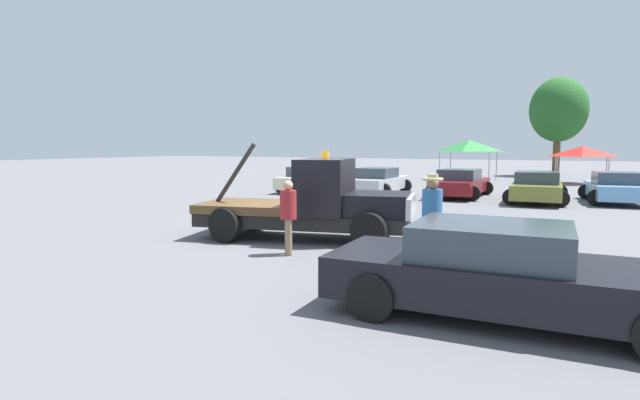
{
  "coord_description": "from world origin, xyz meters",
  "views": [
    {
      "loc": [
        6.36,
        -11.23,
        2.43
      ],
      "look_at": [
        0.5,
        0.0,
        1.05
      ],
      "focal_mm": 28.0,
      "sensor_mm": 36.0,
      "label": 1
    }
  ],
  "objects_px": {
    "parked_car_cream": "(310,179)",
    "parked_car_maroon": "(460,183)",
    "canopy_tent_green": "(469,146)",
    "tree_left": "(559,110)",
    "foreground_car": "(505,273)",
    "parked_car_olive": "(537,187)",
    "parked_car_skyblue": "(615,188)",
    "person_near_truck": "(432,212)",
    "canopy_tent_red": "(582,151)",
    "tow_truck": "(315,205)",
    "person_at_hood": "(288,212)",
    "parked_car_silver": "(378,181)"
  },
  "relations": [
    {
      "from": "canopy_tent_red",
      "to": "tow_truck",
      "type": "bearing_deg",
      "value": -103.84
    },
    {
      "from": "parked_car_cream",
      "to": "parked_car_skyblue",
      "type": "bearing_deg",
      "value": -85.76
    },
    {
      "from": "parked_car_maroon",
      "to": "parked_car_olive",
      "type": "relative_size",
      "value": 0.97
    },
    {
      "from": "parked_car_olive",
      "to": "tree_left",
      "type": "bearing_deg",
      "value": -2.32
    },
    {
      "from": "parked_car_olive",
      "to": "canopy_tent_green",
      "type": "height_order",
      "value": "canopy_tent_green"
    },
    {
      "from": "canopy_tent_green",
      "to": "tree_left",
      "type": "relative_size",
      "value": 0.43
    },
    {
      "from": "person_at_hood",
      "to": "tree_left",
      "type": "bearing_deg",
      "value": -130.91
    },
    {
      "from": "person_near_truck",
      "to": "parked_car_cream",
      "type": "height_order",
      "value": "person_near_truck"
    },
    {
      "from": "parked_car_skyblue",
      "to": "canopy_tent_red",
      "type": "bearing_deg",
      "value": -0.64
    },
    {
      "from": "parked_car_skyblue",
      "to": "canopy_tent_red",
      "type": "distance_m",
      "value": 11.82
    },
    {
      "from": "parked_car_maroon",
      "to": "parked_car_skyblue",
      "type": "relative_size",
      "value": 1.08
    },
    {
      "from": "person_at_hood",
      "to": "canopy_tent_green",
      "type": "height_order",
      "value": "canopy_tent_green"
    },
    {
      "from": "canopy_tent_green",
      "to": "parked_car_maroon",
      "type": "bearing_deg",
      "value": -80.69
    },
    {
      "from": "person_at_hood",
      "to": "parked_car_silver",
      "type": "distance_m",
      "value": 14.58
    },
    {
      "from": "person_near_truck",
      "to": "canopy_tent_red",
      "type": "xyz_separation_m",
      "value": [
        2.66,
        26.31,
        0.98
      ]
    },
    {
      "from": "tow_truck",
      "to": "canopy_tent_red",
      "type": "height_order",
      "value": "tow_truck"
    },
    {
      "from": "parked_car_cream",
      "to": "parked_car_skyblue",
      "type": "distance_m",
      "value": 14.12
    },
    {
      "from": "tow_truck",
      "to": "canopy_tent_red",
      "type": "distance_m",
      "value": 25.58
    },
    {
      "from": "person_at_hood",
      "to": "parked_car_olive",
      "type": "distance_m",
      "value": 14.52
    },
    {
      "from": "tree_left",
      "to": "canopy_tent_red",
      "type": "bearing_deg",
      "value": -77.51
    },
    {
      "from": "tow_truck",
      "to": "foreground_car",
      "type": "height_order",
      "value": "tow_truck"
    },
    {
      "from": "person_near_truck",
      "to": "parked_car_cream",
      "type": "distance_m",
      "value": 16.77
    },
    {
      "from": "person_at_hood",
      "to": "parked_car_cream",
      "type": "bearing_deg",
      "value": -97.51
    },
    {
      "from": "parked_car_maroon",
      "to": "parked_car_silver",
      "type": "bearing_deg",
      "value": 96.83
    },
    {
      "from": "tow_truck",
      "to": "parked_car_maroon",
      "type": "xyz_separation_m",
      "value": [
        1.02,
        12.72,
        -0.26
      ]
    },
    {
      "from": "canopy_tent_green",
      "to": "tow_truck",
      "type": "bearing_deg",
      "value": -87.78
    },
    {
      "from": "person_near_truck",
      "to": "canopy_tent_red",
      "type": "bearing_deg",
      "value": -153.31
    },
    {
      "from": "tree_left",
      "to": "parked_car_cream",
      "type": "bearing_deg",
      "value": -117.34
    },
    {
      "from": "tow_truck",
      "to": "parked_car_olive",
      "type": "xyz_separation_m",
      "value": [
        4.42,
        12.04,
        -0.26
      ]
    },
    {
      "from": "person_at_hood",
      "to": "canopy_tent_green",
      "type": "xyz_separation_m",
      "value": [
        -1.29,
        26.68,
        1.47
      ]
    },
    {
      "from": "parked_car_olive",
      "to": "canopy_tent_green",
      "type": "distance_m",
      "value": 13.95
    },
    {
      "from": "parked_car_olive",
      "to": "parked_car_skyblue",
      "type": "height_order",
      "value": "same"
    },
    {
      "from": "parked_car_silver",
      "to": "parked_car_skyblue",
      "type": "relative_size",
      "value": 1.06
    },
    {
      "from": "person_near_truck",
      "to": "canopy_tent_green",
      "type": "xyz_separation_m",
      "value": [
        -4.41,
        26.28,
        1.33
      ]
    },
    {
      "from": "foreground_car",
      "to": "parked_car_maroon",
      "type": "xyz_separation_m",
      "value": [
        -4.16,
        16.74,
        -0.0
      ]
    },
    {
      "from": "parked_car_olive",
      "to": "parked_car_silver",
      "type": "bearing_deg",
      "value": 85.29
    },
    {
      "from": "parked_car_maroon",
      "to": "tree_left",
      "type": "relative_size",
      "value": 0.61
    },
    {
      "from": "person_near_truck",
      "to": "canopy_tent_red",
      "type": "relative_size",
      "value": 0.63
    },
    {
      "from": "tree_left",
      "to": "person_at_hood",
      "type": "bearing_deg",
      "value": -96.47
    },
    {
      "from": "tow_truck",
      "to": "tree_left",
      "type": "xyz_separation_m",
      "value": [
        4.29,
        33.05,
        4.35
      ]
    },
    {
      "from": "parked_car_silver",
      "to": "canopy_tent_green",
      "type": "height_order",
      "value": "canopy_tent_green"
    },
    {
      "from": "foreground_car",
      "to": "parked_car_cream",
      "type": "distance_m",
      "value": 19.82
    },
    {
      "from": "parked_car_cream",
      "to": "parked_car_maroon",
      "type": "xyz_separation_m",
      "value": [
        7.68,
        0.85,
        0.0
      ]
    },
    {
      "from": "foreground_car",
      "to": "parked_car_skyblue",
      "type": "bearing_deg",
      "value": 80.27
    },
    {
      "from": "tow_truck",
      "to": "person_near_truck",
      "type": "height_order",
      "value": "tow_truck"
    },
    {
      "from": "person_near_truck",
      "to": "parked_car_skyblue",
      "type": "distance_m",
      "value": 15.18
    },
    {
      "from": "parked_car_maroon",
      "to": "parked_car_cream",
      "type": "bearing_deg",
      "value": 97.2
    },
    {
      "from": "person_near_truck",
      "to": "canopy_tent_green",
      "type": "distance_m",
      "value": 26.68
    },
    {
      "from": "parked_car_silver",
      "to": "parked_car_maroon",
      "type": "xyz_separation_m",
      "value": [
        4.02,
        0.42,
        0.0
      ]
    },
    {
      "from": "foreground_car",
      "to": "parked_car_cream",
      "type": "xyz_separation_m",
      "value": [
        -11.84,
        15.89,
        -0.0
      ]
    }
  ]
}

